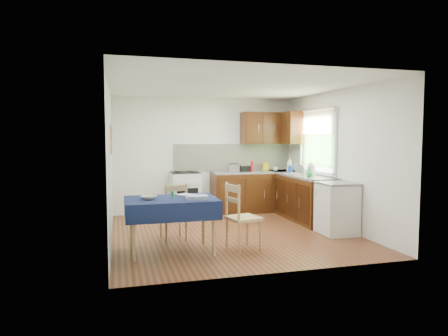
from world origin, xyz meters
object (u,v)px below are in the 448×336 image
object	(u,v)px
dining_table	(171,206)
kettle	(311,170)
sandwich_press	(245,168)
chair_near	(241,215)
dish_rack	(299,173)
toaster	(233,168)
chair_far	(174,210)

from	to	relation	value
dining_table	kettle	bearing A→B (deg)	19.12
dining_table	sandwich_press	size ratio (longest dim) A/B	4.79
chair_near	dish_rack	xyz separation A→B (m)	(1.88, 1.98, 0.40)
dish_rack	toaster	bearing A→B (deg)	119.76
sandwich_press	dining_table	bearing A→B (deg)	-112.24
sandwich_press	kettle	world-z (taller)	kettle
sandwich_press	dish_rack	distance (m)	1.23
chair_near	toaster	bearing A→B (deg)	-27.98
toaster	dish_rack	size ratio (longest dim) A/B	0.55
chair_near	chair_far	bearing A→B (deg)	32.21
chair_far	toaster	distance (m)	2.58
dining_table	chair_near	xyz separation A→B (m)	(0.99, -0.16, -0.15)
toaster	sandwich_press	bearing A→B (deg)	15.44
chair_far	sandwich_press	distance (m)	2.77
chair_near	kettle	distance (m)	2.48
dining_table	chair_far	distance (m)	0.71
chair_far	chair_near	distance (m)	1.19
dining_table	dish_rack	distance (m)	3.41
kettle	sandwich_press	bearing A→B (deg)	124.60
dining_table	kettle	world-z (taller)	kettle
dining_table	dish_rack	bearing A→B (deg)	26.37
chair_near	sandwich_press	distance (m)	3.03
dish_rack	kettle	bearing A→B (deg)	-112.54
toaster	dish_rack	xyz separation A→B (m)	(1.16, -0.83, -0.06)
dining_table	toaster	xyz separation A→B (m)	(1.71, 2.65, 0.31)
chair_far	dining_table	bearing A→B (deg)	69.89
chair_far	kettle	distance (m)	2.89
dining_table	toaster	world-z (taller)	toaster
toaster	kettle	size ratio (longest dim) A/B	0.89
sandwich_press	chair_near	bearing A→B (deg)	-95.03
dish_rack	kettle	distance (m)	0.48
chair_near	sandwich_press	bearing A→B (deg)	-32.97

